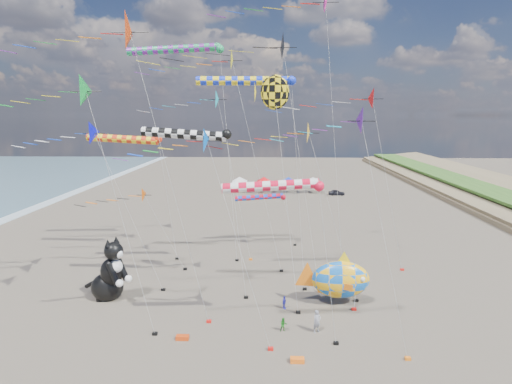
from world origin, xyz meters
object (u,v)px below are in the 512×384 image
object	(u,v)px
fish_inflatable	(340,279)
child_blue	(284,302)
cat_inflatable	(109,268)
person_adult	(317,321)
parked_car	(337,192)
child_green	(284,325)

from	to	relation	value
fish_inflatable	child_blue	size ratio (longest dim) A/B	5.83
cat_inflatable	fish_inflatable	distance (m)	19.54
person_adult	child_blue	size ratio (longest dim) A/B	1.56
child_blue	parked_car	xyz separation A→B (m)	(12.07, 47.89, -0.01)
fish_inflatable	parked_car	world-z (taller)	fish_inflatable
cat_inflatable	child_blue	world-z (taller)	cat_inflatable
cat_inflatable	child_blue	xyz separation A→B (m)	(14.91, -1.36, -2.26)
cat_inflatable	person_adult	size ratio (longest dim) A/B	3.27
cat_inflatable	person_adult	world-z (taller)	cat_inflatable
person_adult	fish_inflatable	bearing A→B (deg)	32.03
cat_inflatable	child_green	xyz separation A→B (m)	(14.73, -4.86, -2.28)
person_adult	parked_car	distance (m)	52.35
cat_inflatable	person_adult	bearing A→B (deg)	7.60
child_blue	person_adult	bearing A→B (deg)	-121.96
child_green	parked_car	size ratio (longest dim) A/B	0.33
child_blue	parked_car	world-z (taller)	child_blue
fish_inflatable	child_blue	world-z (taller)	fish_inflatable
cat_inflatable	child_green	bearing A→B (deg)	5.26
fish_inflatable	child_blue	xyz separation A→B (m)	(-4.62, -0.94, -1.68)
cat_inflatable	fish_inflatable	xyz separation A→B (m)	(19.53, -0.43, -0.58)
person_adult	child_green	bearing A→B (deg)	149.13
cat_inflatable	child_green	size ratio (longest dim) A/B	5.33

